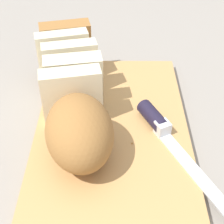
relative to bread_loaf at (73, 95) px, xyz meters
The scene contains 6 objects.
ground_plane 0.09m from the bread_loaf, 112.41° to the right, with size 3.00×3.00×0.00m, color gray.
cutting_board 0.09m from the bread_loaf, 112.41° to the right, with size 0.40×0.25×0.02m, color tan.
bread_loaf is the anchor object (origin of this frame).
bread_knife 0.15m from the bread_loaf, 109.65° to the right, with size 0.27×0.13×0.03m.
crumb_near_knife 0.12m from the bread_loaf, 126.60° to the right, with size 0.00×0.00×0.00m, color #A8753D.
crumb_near_loaf 0.05m from the bread_loaf, 94.78° to the right, with size 0.00×0.00×0.00m, color #A8753D.
Camera 1 is at (-0.40, 0.02, 0.40)m, focal length 54.52 mm.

